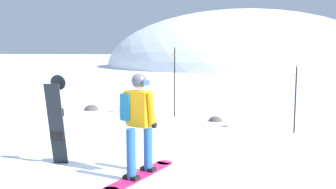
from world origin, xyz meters
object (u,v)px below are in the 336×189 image
object	(u,v)px
piste_marker_near	(296,94)
piste_marker_far	(175,77)
snowboarder_main	(138,121)
rock_mid	(91,110)
rock_dark	(215,121)
spare_snowboard	(57,120)

from	to	relation	value
piste_marker_near	piste_marker_far	size ratio (longest dim) A/B	0.79
snowboarder_main	rock_mid	bearing A→B (deg)	117.18
piste_marker_far	rock_dark	world-z (taller)	piste_marker_far
piste_marker_far	rock_dark	distance (m)	1.85
snowboarder_main	piste_marker_near	size ratio (longest dim) A/B	1.00
spare_snowboard	piste_marker_near	xyz separation A→B (m)	(4.71, 3.40, 0.16)
snowboarder_main	piste_marker_near	bearing A→B (deg)	49.96
rock_dark	piste_marker_near	bearing A→B (deg)	-30.77
piste_marker_far	rock_dark	xyz separation A→B (m)	(1.29, -0.50, -1.24)
spare_snowboard	rock_mid	size ratio (longest dim) A/B	3.28
rock_dark	rock_mid	distance (m)	4.51
spare_snowboard	piste_marker_near	size ratio (longest dim) A/B	0.95
piste_marker_near	rock_mid	xyz separation A→B (m)	(-6.33, 2.51, -0.99)
spare_snowboard	rock_dark	size ratio (longest dim) A/B	4.14
piste_marker_near	piste_marker_far	xyz separation A→B (m)	(-3.29, 1.69, 0.25)
snowboarder_main	spare_snowboard	world-z (taller)	snowboarder_main
piste_marker_near	piste_marker_far	world-z (taller)	piste_marker_far
snowboarder_main	rock_dark	bearing A→B (deg)	77.18
piste_marker_near	rock_mid	world-z (taller)	piste_marker_near
snowboarder_main	piste_marker_near	xyz separation A→B (m)	(3.13, 3.72, 0.07)
piste_marker_near	spare_snowboard	bearing A→B (deg)	-144.18
snowboarder_main	rock_mid	size ratio (longest dim) A/B	3.46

